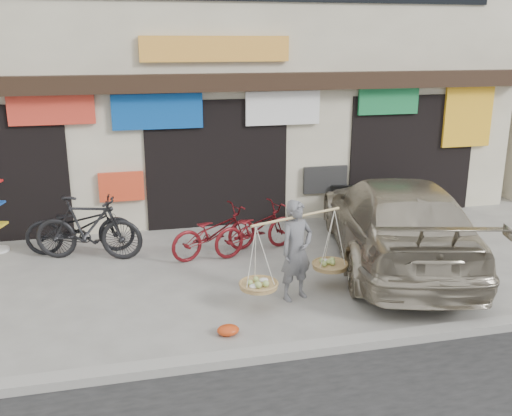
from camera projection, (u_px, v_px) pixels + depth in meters
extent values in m
plane|color=gray|center=(256.00, 291.00, 9.14)|extent=(70.00, 70.00, 0.00)
cube|color=gray|center=(292.00, 351.00, 7.26)|extent=(70.00, 0.25, 0.12)
cube|color=beige|center=(195.00, 55.00, 14.22)|extent=(14.00, 6.00, 7.00)
cube|color=black|center=(217.00, 83.00, 11.40)|extent=(14.00, 0.35, 0.35)
cube|color=black|center=(215.00, 162.00, 12.26)|extent=(3.00, 0.60, 2.70)
cube|color=black|center=(406.00, 153.00, 13.26)|extent=(3.00, 0.60, 2.70)
cube|color=red|center=(52.00, 109.00, 10.88)|extent=(1.60, 0.08, 0.60)
cube|color=#0C4AA8|center=(158.00, 111.00, 11.36)|extent=(1.80, 0.08, 0.70)
cube|color=white|center=(283.00, 108.00, 11.94)|extent=(1.60, 0.08, 0.70)
cube|color=#1B7D42|center=(388.00, 100.00, 12.44)|extent=(1.40, 0.08, 0.60)
cube|color=yellow|center=(468.00, 116.00, 13.00)|extent=(1.20, 0.08, 1.40)
cube|color=#EE4523|center=(121.00, 187.00, 11.60)|extent=(0.90, 0.08, 0.60)
cube|color=#272727|center=(325.00, 180.00, 12.61)|extent=(1.00, 0.08, 0.60)
cube|color=#FCAA3D|center=(216.00, 49.00, 11.29)|extent=(3.00, 0.08, 0.50)
imported|color=slate|center=(296.00, 250.00, 8.68)|extent=(0.67, 0.55, 1.57)
cylinder|color=tan|center=(297.00, 217.00, 8.53)|extent=(1.56, 0.61, 0.04)
cylinder|color=#A3824E|center=(259.00, 285.00, 8.42)|extent=(0.56, 0.56, 0.07)
ellipsoid|color=#A5BF66|center=(259.00, 282.00, 8.41)|extent=(0.39, 0.39, 0.10)
cylinder|color=#A3824E|center=(330.00, 266.00, 9.16)|extent=(0.56, 0.56, 0.07)
ellipsoid|color=#A5BF66|center=(330.00, 262.00, 9.15)|extent=(0.39, 0.39, 0.10)
imported|color=black|center=(80.00, 226.00, 10.65)|extent=(2.03, 0.81, 1.04)
imported|color=black|center=(88.00, 228.00, 10.31)|extent=(2.06, 1.10, 1.19)
imported|color=#5C0F14|center=(255.00, 229.00, 10.70)|extent=(1.87, 1.18, 0.93)
imported|color=#5C0F14|center=(215.00, 232.00, 10.53)|extent=(1.87, 1.18, 0.93)
imported|color=#A69C86|center=(396.00, 220.00, 10.18)|extent=(3.36, 5.66, 1.54)
cube|color=black|center=(369.00, 195.00, 12.66)|extent=(1.67, 0.50, 0.45)
cube|color=silver|center=(368.00, 199.00, 12.75)|extent=(0.44, 0.13, 0.12)
ellipsoid|color=#C13B12|center=(228.00, 330.00, 7.76)|extent=(0.31, 0.25, 0.14)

